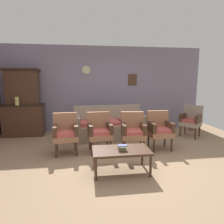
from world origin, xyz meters
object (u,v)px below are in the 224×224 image
(vase_on_cabinet, at_px, (17,101))
(armchair_row_middle, at_px, (133,130))
(armchair_by_doorway, at_px, (100,130))
(armchair_near_cabinet, at_px, (66,132))
(floor_vase_by_wall, at_px, (192,121))
(wingback_chair_by_fireplace, at_px, (191,119))
(book_stack_on_table, at_px, (122,148))
(floral_couch, at_px, (109,127))
(coffee_table, at_px, (121,152))
(side_cabinet, at_px, (24,120))
(armchair_near_couch_end, at_px, (159,128))

(vase_on_cabinet, relative_size, armchair_row_middle, 0.27)
(armchair_row_middle, bearing_deg, armchair_by_doorway, 173.43)
(armchair_near_cabinet, relative_size, floor_vase_by_wall, 1.54)
(wingback_chair_by_fireplace, bearing_deg, book_stack_on_table, -140.70)
(floral_couch, relative_size, armchair_row_middle, 2.20)
(coffee_table, bearing_deg, floor_vase_by_wall, 42.11)
(side_cabinet, bearing_deg, wingback_chair_by_fireplace, -8.99)
(side_cabinet, distance_m, floral_couch, 2.54)
(armchair_near_cabinet, distance_m, wingback_chair_by_fireplace, 3.60)
(armchair_near_couch_end, relative_size, wingback_chair_by_fireplace, 1.00)
(armchair_near_cabinet, distance_m, coffee_table, 1.50)
(coffee_table, distance_m, floor_vase_by_wall, 3.89)
(wingback_chair_by_fireplace, bearing_deg, armchair_near_couch_end, -146.37)
(floor_vase_by_wall, bearing_deg, coffee_table, -137.89)
(floral_couch, bearing_deg, coffee_table, -91.12)
(armchair_near_cabinet, relative_size, wingback_chair_by_fireplace, 1.00)
(armchair_by_doorway, bearing_deg, book_stack_on_table, -74.61)
(vase_on_cabinet, bearing_deg, armchair_near_couch_end, -21.86)
(armchair_near_cabinet, bearing_deg, side_cabinet, 129.66)
(armchair_near_couch_end, xyz_separation_m, coffee_table, (-1.12, -1.07, -0.12))
(armchair_near_cabinet, height_order, armchair_row_middle, same)
(armchair_near_couch_end, bearing_deg, coffee_table, -136.44)
(side_cabinet, distance_m, coffee_table, 3.63)
(armchair_near_couch_end, xyz_separation_m, floor_vase_by_wall, (1.77, 1.54, -0.21))
(armchair_row_middle, bearing_deg, floor_vase_by_wall, 33.70)
(floor_vase_by_wall, bearing_deg, vase_on_cabinet, -179.13)
(book_stack_on_table, bearing_deg, armchair_row_middle, 66.50)
(armchair_by_doorway, bearing_deg, floral_couch, 71.53)
(armchair_by_doorway, height_order, armchair_near_couch_end, same)
(armchair_near_couch_end, distance_m, wingback_chair_by_fireplace, 1.58)
(armchair_by_doorway, bearing_deg, vase_on_cabinet, 146.85)
(armchair_near_cabinet, xyz_separation_m, armchair_row_middle, (1.51, -0.07, 0.00))
(armchair_by_doorway, xyz_separation_m, wingback_chair_by_fireplace, (2.74, 0.86, 0.00))
(wingback_chair_by_fireplace, xyz_separation_m, coffee_table, (-2.43, -1.94, -0.12))
(armchair_by_doorway, height_order, book_stack_on_table, armchair_by_doorway)
(floral_couch, height_order, wingback_chair_by_fireplace, same)
(wingback_chair_by_fireplace, bearing_deg, vase_on_cabinet, 173.25)
(vase_on_cabinet, bearing_deg, armchair_row_middle, -27.29)
(armchair_near_couch_end, bearing_deg, armchair_row_middle, -173.45)
(armchair_near_cabinet, height_order, book_stack_on_table, armchair_near_cabinet)
(book_stack_on_table, bearing_deg, floor_vase_by_wall, 42.69)
(armchair_near_couch_end, height_order, coffee_table, armchair_near_couch_end)
(armchair_near_cabinet, relative_size, armchair_by_doorway, 1.00)
(armchair_row_middle, xyz_separation_m, armchair_near_couch_end, (0.66, 0.08, 0.00))
(armchair_by_doorway, height_order, coffee_table, armchair_by_doorway)
(armchair_near_cabinet, distance_m, book_stack_on_table, 1.53)
(floral_couch, distance_m, wingback_chair_by_fireplace, 2.41)
(armchair_near_couch_end, distance_m, book_stack_on_table, 1.57)
(floral_couch, bearing_deg, book_stack_on_table, -90.90)
(side_cabinet, height_order, wingback_chair_by_fireplace, side_cabinet)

